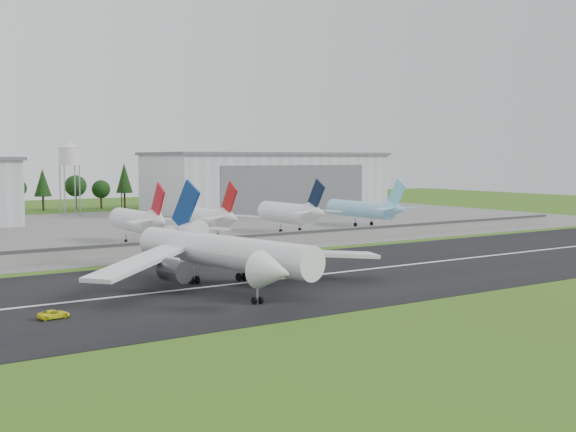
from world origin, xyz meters
TOP-DOWN VIEW (x-y plane):
  - ground at (0.00, 0.00)m, footprint 600.00×600.00m
  - runway at (0.00, 10.00)m, footprint 320.00×60.00m
  - runway_centerline at (0.00, 10.00)m, footprint 220.00×1.00m
  - apron at (0.00, 120.00)m, footprint 320.00×150.00m
  - blast_fence at (0.00, 54.99)m, footprint 240.00×0.61m
  - hangar_east at (75.00, 164.92)m, footprint 102.00×47.00m
  - water_tower at (-5.00, 185.00)m, footprint 8.40×8.40m
  - utility_poles at (0.00, 200.00)m, footprint 230.00×3.00m
  - treeline at (0.00, 215.00)m, footprint 320.00×16.00m
  - main_airliner at (-30.96, 9.57)m, footprint 56.18×58.97m
  - ground_vehicle at (-63.67, -0.41)m, footprint 4.61×2.44m
  - parked_jet_red_a at (-19.40, 76.57)m, footprint 7.36×31.29m
  - parked_jet_red_b at (0.89, 76.56)m, footprint 7.36×31.29m
  - parked_jet_navy at (29.21, 76.59)m, footprint 7.36×31.29m
  - parked_jet_skyblue at (61.95, 81.54)m, footprint 7.36×37.29m

SIDE VIEW (x-z plane):
  - ground at x=0.00m, z-range 0.00..0.00m
  - utility_poles at x=0.00m, z-range -6.00..6.00m
  - treeline at x=0.00m, z-range -11.00..11.00m
  - runway at x=0.00m, z-range 0.00..0.10m
  - apron at x=0.00m, z-range 0.00..0.10m
  - runway_centerline at x=0.00m, z-range 0.10..0.12m
  - ground_vehicle at x=-63.67m, z-range 0.10..1.34m
  - blast_fence at x=0.00m, z-range 0.06..3.56m
  - main_airliner at x=-30.96m, z-range -4.19..13.98m
  - parked_jet_skyblue at x=61.95m, z-range -2.29..14.24m
  - parked_jet_red_b at x=0.89m, z-range -2.17..14.52m
  - parked_jet_red_a at x=-19.40m, z-range -2.13..14.65m
  - parked_jet_navy at x=29.21m, z-range -2.06..14.85m
  - hangar_east at x=75.00m, z-range 0.03..25.23m
  - water_tower at x=-5.00m, z-range 9.85..39.25m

